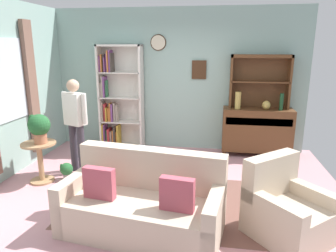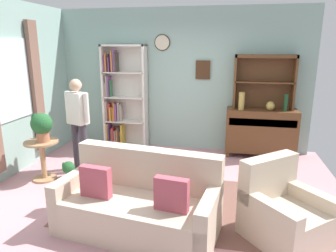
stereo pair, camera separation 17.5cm
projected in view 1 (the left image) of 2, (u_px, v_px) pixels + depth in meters
ground_plane at (159, 192)px, 4.56m from camera, size 5.40×4.60×0.02m
wall_back at (178, 80)px, 6.23m from camera, size 5.00×0.09×2.80m
area_rug at (169, 202)px, 4.24m from camera, size 2.66×1.73×0.01m
bookshelf at (117, 100)px, 6.34m from camera, size 0.90×0.30×2.10m
sideboard at (257, 130)px, 5.96m from camera, size 1.30×0.45×0.92m
sideboard_hutch at (260, 74)px, 5.80m from camera, size 1.10×0.26×1.00m
vase_tall at (238, 100)px, 5.80m from camera, size 0.11×0.11×0.32m
vase_round at (266, 105)px, 5.75m from camera, size 0.15×0.15×0.17m
bottle_wine at (281, 102)px, 5.67m from camera, size 0.07×0.07×0.32m
couch_floral at (143, 205)px, 3.55m from camera, size 1.90×1.10×0.90m
armchair_floral at (287, 212)px, 3.44m from camera, size 1.08×1.08×0.88m
plant_stand at (40, 158)px, 4.80m from camera, size 0.52×0.52×0.64m
potted_plant_large at (39, 127)px, 4.66m from camera, size 0.33×0.33×0.45m
potted_plant_small at (66, 170)px, 4.93m from camera, size 0.20×0.20×0.28m
person_reading at (75, 119)px, 5.07m from camera, size 0.51×0.31×1.56m
coffee_table at (155, 170)px, 4.43m from camera, size 0.80×0.50×0.42m
book_stack at (155, 162)px, 4.45m from camera, size 0.20×0.17×0.10m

